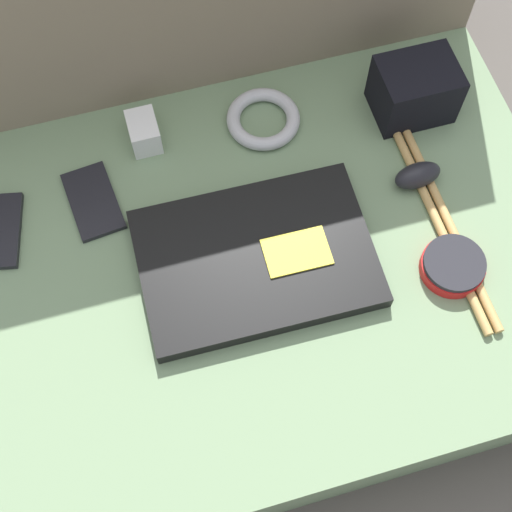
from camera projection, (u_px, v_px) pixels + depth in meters
ground_plane at (256, 297)px, 1.12m from camera, size 8.00×8.00×0.00m
couch_seat at (256, 280)px, 1.06m from camera, size 0.91×0.64×0.13m
laptop at (255, 258)px, 0.99m from camera, size 0.33×0.23×0.03m
computer_mouse at (418, 175)px, 1.04m from camera, size 0.07×0.04×0.04m
speaker_puck at (453, 266)px, 0.99m from camera, size 0.09×0.09×0.03m
phone_silver at (93, 201)px, 1.04m from camera, size 0.08×0.12×0.01m
camera_pouch at (415, 90)px, 1.07m from camera, size 0.12×0.09×0.09m
charger_brick at (144, 132)px, 1.07m from camera, size 0.04×0.06×0.05m
cable_coil at (263, 119)px, 1.09m from camera, size 0.11×0.11×0.02m
drumstick_pair at (440, 216)px, 1.03m from camera, size 0.03×0.37×0.01m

